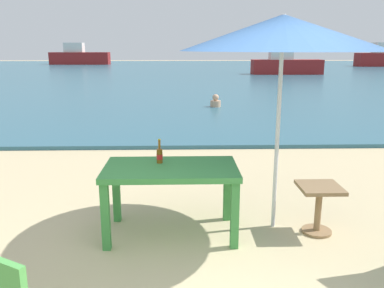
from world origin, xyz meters
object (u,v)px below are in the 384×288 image
Objects in this scene: beer_bottle_amber at (160,155)px; swimmer_person at (216,102)px; patio_umbrella at (283,33)px; boat_ferry at (286,65)px; side_table_wood at (319,202)px; picnic_table_green at (171,176)px; boat_fishing_trawler at (79,57)px.

beer_bottle_amber reaches higher than swimmer_person.
patio_umbrella is 0.46× the size of boat_ferry.
side_table_wood is 8.93m from swimmer_person.
boat_ferry is at bearing 72.55° from beer_bottle_amber.
picnic_table_green is 3.41× the size of swimmer_person.
swimmer_person is (0.09, 8.76, -1.88)m from patio_umbrella.
beer_bottle_amber is 0.04× the size of boat_fishing_trawler.
boat_ferry is at bearing 75.25° from patio_umbrella.
boat_ferry is (6.44, 16.03, 0.50)m from swimmer_person.
patio_umbrella is 8.96m from swimmer_person.
beer_bottle_amber is 0.12× the size of patio_umbrella.
boat_fishing_trawler is at bearing 107.09° from side_table_wood.
swimmer_person is 0.08× the size of boat_ferry.
side_table_wood is at bearing -0.97° from picnic_table_green.
patio_umbrella reaches higher than swimmer_person.
patio_umbrella is at bearing -90.59° from swimmer_person.
boat_ferry is (7.79, 24.79, -0.12)m from beer_bottle_amber.
boat_fishing_trawler reaches higher than side_table_wood.
boat_fishing_trawler reaches higher than boat_ferry.
boat_ferry reaches higher than swimmer_person.
swimmer_person is at bearing 89.41° from patio_umbrella.
boat_fishing_trawler is (-12.61, 33.25, 0.70)m from swimmer_person.
side_table_wood is 0.08× the size of boat_fishing_trawler.
boat_fishing_trawler is (-11.25, 42.01, 0.08)m from beer_bottle_amber.
boat_ferry reaches higher than beer_bottle_amber.
boat_fishing_trawler reaches higher than beer_bottle_amber.
patio_umbrella is 5.61× the size of swimmer_person.
boat_fishing_trawler is at bearing 104.99° from beer_bottle_amber.
side_table_wood is at bearing -72.91° from boat_fishing_trawler.
patio_umbrella is 4.26× the size of side_table_wood.
patio_umbrella reaches higher than boat_ferry.
patio_umbrella is (1.15, 0.14, 1.47)m from picnic_table_green.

